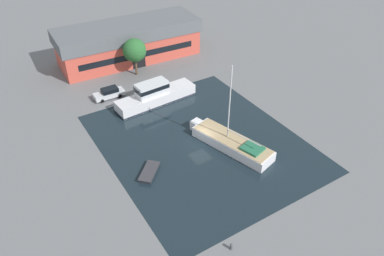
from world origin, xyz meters
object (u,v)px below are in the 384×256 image
at_px(quay_tree_near_building, 134,50).
at_px(motor_cruiser, 155,95).
at_px(parked_car, 109,93).
at_px(small_dinghy, 149,172).
at_px(warehouse_building, 129,41).
at_px(sailboat_moored, 231,143).

height_order(quay_tree_near_building, motor_cruiser, quay_tree_near_building).
relative_size(parked_car, small_dinghy, 1.27).
xyz_separation_m(warehouse_building, sailboat_moored, (0.13, -31.21, -2.61)).
height_order(warehouse_building, quay_tree_near_building, warehouse_building).
bearing_deg(sailboat_moored, warehouse_building, 74.47).
relative_size(quay_tree_near_building, parked_car, 1.36).
bearing_deg(warehouse_building, quay_tree_near_building, -102.40).
relative_size(parked_car, sailboat_moored, 0.38).
bearing_deg(parked_car, sailboat_moored, -155.78).
relative_size(sailboat_moored, small_dinghy, 3.35).
bearing_deg(quay_tree_near_building, sailboat_moored, -85.74).
relative_size(motor_cruiser, small_dinghy, 3.48).
relative_size(warehouse_building, sailboat_moored, 2.09).
bearing_deg(warehouse_building, motor_cruiser, -98.55).
bearing_deg(quay_tree_near_building, small_dinghy, -111.65).
bearing_deg(warehouse_building, sailboat_moored, -87.18).
height_order(warehouse_building, parked_car, warehouse_building).
distance_m(quay_tree_near_building, sailboat_moored, 25.15).
distance_m(sailboat_moored, motor_cruiser, 15.28).
bearing_deg(small_dinghy, quay_tree_near_building, 113.75).
distance_m(warehouse_building, sailboat_moored, 31.32).
bearing_deg(quay_tree_near_building, warehouse_building, 75.03).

